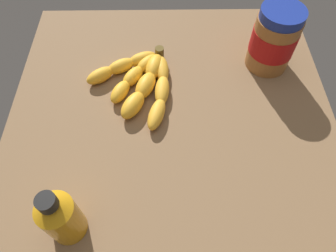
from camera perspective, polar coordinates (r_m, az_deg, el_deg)
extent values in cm
cube|color=brown|center=(62.41, 0.70, -3.29)|extent=(80.63, 67.04, 3.55)
ellipsoid|color=gold|center=(72.65, -4.65, 12.17)|extent=(5.20, 7.19, 3.03)
ellipsoid|color=gold|center=(71.59, -8.55, 10.81)|extent=(5.78, 7.19, 3.03)
ellipsoid|color=gold|center=(70.46, -12.32, 9.03)|extent=(6.27, 7.07, 3.03)
ellipsoid|color=gold|center=(71.56, -3.76, 11.38)|extent=(6.62, 6.43, 3.02)
ellipsoid|color=gold|center=(69.13, -6.42, 9.02)|extent=(6.83, 6.00, 3.02)
ellipsoid|color=gold|center=(66.64, -8.75, 6.23)|extent=(6.91, 5.44, 3.02)
ellipsoid|color=gold|center=(70.40, -2.51, 10.81)|extent=(7.87, 5.29, 3.55)
ellipsoid|color=gold|center=(66.81, -4.13, 7.42)|extent=(8.00, 5.97, 3.55)
ellipsoid|color=gold|center=(63.76, -6.47, 3.83)|extent=(8.01, 6.57, 3.55)
ellipsoid|color=gold|center=(70.29, -1.16, 10.46)|extent=(8.12, 3.83, 3.01)
ellipsoid|color=gold|center=(66.13, -1.09, 6.55)|extent=(8.07, 3.67, 3.01)
ellipsoid|color=gold|center=(62.39, -2.10, 2.20)|extent=(8.37, 5.04, 3.01)
cylinder|color=brown|center=(73.36, -1.56, 13.21)|extent=(2.00, 2.00, 3.00)
cylinder|color=#9E602D|center=(72.93, 18.64, 14.29)|extent=(9.48, 9.48, 12.34)
cylinder|color=#B71414|center=(72.55, 18.77, 14.64)|extent=(9.67, 9.67, 5.55)
cylinder|color=navy|center=(68.62, 20.33, 18.65)|extent=(9.05, 9.05, 2.03)
cylinder|color=orange|center=(52.27, -18.77, -15.85)|extent=(5.77, 5.77, 9.27)
cone|color=orange|center=(47.27, -20.63, -13.75)|extent=(5.77, 5.77, 1.82)
cylinder|color=black|center=(45.60, -21.35, -12.92)|extent=(2.83, 2.83, 1.96)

